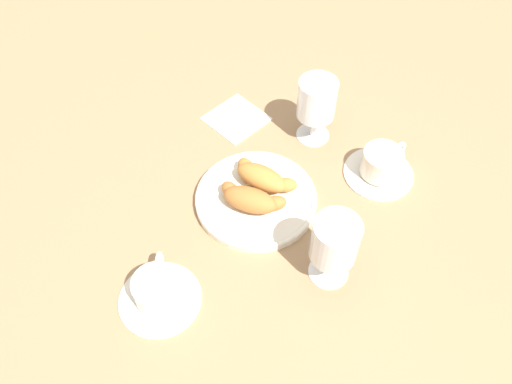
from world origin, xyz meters
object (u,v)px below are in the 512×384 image
at_px(coffee_cup_near, 381,165).
at_px(folded_napkin, 236,118).
at_px(croissant_small, 263,177).
at_px(croissant_large, 251,199).
at_px(coffee_cup_far, 157,291).
at_px(juice_glass_right, 335,243).
at_px(juice_glass_left, 317,102).
at_px(pastry_plate, 256,199).

height_order(coffee_cup_near, folded_napkin, coffee_cup_near).
bearing_deg(croissant_small, croissant_large, -77.52).
xyz_separation_m(coffee_cup_far, juice_glass_right, (0.20, 0.21, 0.07)).
bearing_deg(juice_glass_right, juice_glass_left, 127.12).
distance_m(coffee_cup_near, folded_napkin, 0.32).
xyz_separation_m(pastry_plate, juice_glass_left, (-0.01, 0.21, 0.08)).
distance_m(coffee_cup_far, juice_glass_right, 0.29).
bearing_deg(croissant_large, pastry_plate, 102.70).
bearing_deg(croissant_small, coffee_cup_near, 46.21).
height_order(coffee_cup_far, juice_glass_left, juice_glass_left).
bearing_deg(folded_napkin, juice_glass_right, -29.58).
distance_m(pastry_plate, coffee_cup_near, 0.25).
bearing_deg(pastry_plate, coffee_cup_near, 52.06).
bearing_deg(coffee_cup_near, croissant_small, -133.79).
height_order(croissant_large, juice_glass_left, juice_glass_left).
distance_m(coffee_cup_far, folded_napkin, 0.43).
bearing_deg(coffee_cup_near, croissant_large, -123.88).
relative_size(croissant_small, juice_glass_left, 0.98).
relative_size(juice_glass_right, folded_napkin, 1.27).
height_order(juice_glass_left, folded_napkin, juice_glass_left).
distance_m(juice_glass_left, juice_glass_right, 0.32).
xyz_separation_m(pastry_plate, folded_napkin, (-0.16, 0.15, -0.01)).
relative_size(pastry_plate, folded_napkin, 2.06).
bearing_deg(coffee_cup_far, croissant_small, 89.18).
bearing_deg(pastry_plate, coffee_cup_far, -92.40).
bearing_deg(croissant_large, juice_glass_left, 93.00).
relative_size(croissant_large, folded_napkin, 1.20).
xyz_separation_m(pastry_plate, coffee_cup_near, (0.15, 0.20, 0.02)).
bearing_deg(coffee_cup_far, coffee_cup_near, 69.98).
bearing_deg(juice_glass_right, coffee_cup_far, -133.83).
height_order(coffee_cup_far, juice_glass_right, juice_glass_right).
height_order(coffee_cup_near, coffee_cup_far, same).
relative_size(pastry_plate, juice_glass_left, 1.62).
distance_m(pastry_plate, croissant_small, 0.04).
xyz_separation_m(coffee_cup_near, juice_glass_right, (0.03, -0.24, 0.07)).
relative_size(pastry_plate, coffee_cup_near, 1.67).
relative_size(pastry_plate, juice_glass_right, 1.62).
height_order(pastry_plate, croissant_large, croissant_large).
bearing_deg(coffee_cup_near, coffee_cup_far, -110.02).
distance_m(pastry_plate, folded_napkin, 0.22).
bearing_deg(coffee_cup_near, juice_glass_right, -82.16).
distance_m(croissant_large, juice_glass_right, 0.19).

